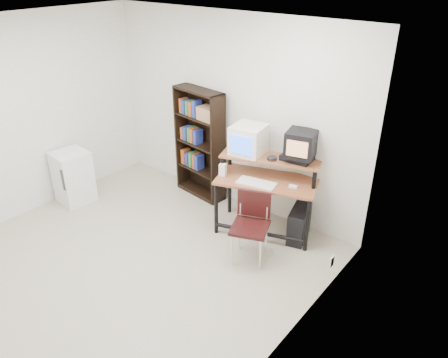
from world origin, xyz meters
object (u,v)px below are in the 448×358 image
Objects in this scene: pc_tower at (299,224)px; school_chair at (251,220)px; crt_monitor at (248,140)px; bookshelf at (201,142)px; computer_desk at (267,182)px; crt_tv at (301,144)px; mini_fridge at (73,177)px.

pc_tower is 0.55× the size of school_chair.
bookshelf is (-0.96, 0.19, -0.33)m from crt_monitor.
computer_desk is 0.86× the size of bookshelf.
crt_monitor is 1.12× the size of crt_tv.
crt_monitor is at bearing 107.31° from school_chair.
pc_tower is at bearing -57.21° from crt_tv.
crt_tv is at bearing 15.94° from computer_desk.
computer_desk is at bearing -15.55° from crt_monitor.
computer_desk reaches higher than school_chair.
school_chair is at bearing -113.06° from crt_tv.
school_chair is at bearing -92.21° from computer_desk.
pc_tower is at bearing 27.06° from mini_fridge.
school_chair is at bearing -59.85° from crt_monitor.
pc_tower is (0.14, -0.13, -1.00)m from crt_tv.
school_chair is (-0.13, -0.79, -0.71)m from crt_tv.
crt_monitor is at bearing 167.86° from pc_tower.
computer_desk is at bearing 28.76° from mini_fridge.
computer_desk is 3.38× the size of crt_tv.
pc_tower is 0.28× the size of bookshelf.
mini_fridge is at bearing -174.33° from pc_tower.
bookshelf is 2.10× the size of mini_fridge.
mini_fridge is at bearing -127.21° from bookshelf.
crt_tv is at bearing 121.24° from pc_tower.
computer_desk is 3.01× the size of pc_tower.
crt_monitor is 1.03m from school_chair.
crt_tv is (0.30, 0.21, 0.52)m from computer_desk.
pc_tower is 0.77m from school_chair.
computer_desk reaches higher than mini_fridge.
mini_fridge reaches higher than pc_tower.
computer_desk is 2.80m from mini_fridge.
pc_tower is at bearing 2.49° from bookshelf.
crt_tv reaches higher than mini_fridge.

